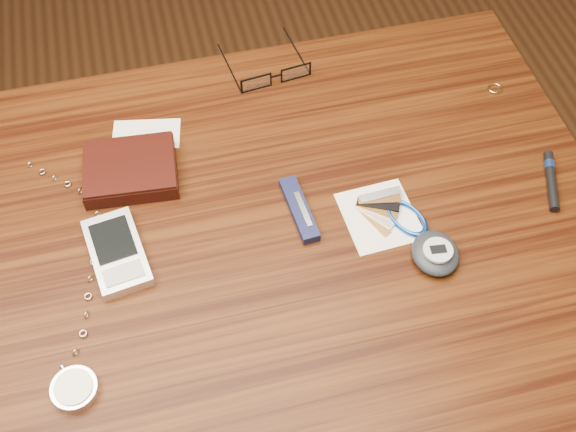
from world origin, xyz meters
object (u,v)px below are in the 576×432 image
notepad_keys (392,215)px  wallet_and_card (131,169)px  eyeglasses (274,75)px  pocket_knife (299,209)px  pedometer (435,253)px  pda_phone (117,252)px  desk (229,296)px  pocket_watch (75,378)px

notepad_keys → wallet_and_card: bearing=154.7°
eyeglasses → pocket_knife: size_ratio=1.23×
eyeglasses → pedometer: bearing=-71.1°
eyeglasses → pda_phone: (-0.25, -0.25, -0.00)m
eyeglasses → notepad_keys: bearing=-72.2°
desk → pocket_watch: (-0.18, -0.12, 0.11)m
pocket_watch → pocket_knife: (0.29, 0.16, -0.00)m
pocket_knife → desk: bearing=-159.7°
eyeglasses → pocket_watch: size_ratio=0.34×
pda_phone → pocket_knife: size_ratio=1.21×
pda_phone → pedometer: (0.37, -0.09, 0.00)m
wallet_and_card → notepad_keys: (0.31, -0.15, -0.01)m
pda_phone → wallet_and_card: bearing=75.6°
pocket_watch → notepad_keys: pocket_watch is taller
eyeglasses → desk: bearing=-115.0°
eyeglasses → wallet_and_card: bearing=-150.1°
pedometer → notepad_keys: 0.08m
pda_phone → pocket_knife: bearing=2.8°
wallet_and_card → pedometer: bearing=-32.5°
desk → eyeglasses: eyeglasses is taller
eyeglasses → pocket_knife: 0.24m
wallet_and_card → pocket_watch: 0.29m
eyeglasses → pocket_watch: (-0.31, -0.40, -0.00)m
desk → pedometer: pedometer is taller
desk → pda_phone: 0.17m
wallet_and_card → eyeglasses: bearing=29.9°
notepad_keys → pocket_knife: (-0.11, 0.04, 0.00)m
wallet_and_card → pocket_watch: wallet_and_card is taller
pocket_watch → pedometer: bearing=7.3°
notepad_keys → pocket_knife: pocket_knife is taller
notepad_keys → pocket_watch: bearing=-162.7°
wallet_and_card → eyeglasses: 0.26m
desk → wallet_and_card: 0.21m
pocket_knife → pocket_watch: bearing=-151.0°
desk → pedometer: (0.25, -0.07, 0.11)m
desk → pda_phone: pda_phone is taller
eyeglasses → pedometer: pedometer is taller
pedometer → wallet_and_card: bearing=147.5°
notepad_keys → pocket_knife: size_ratio=1.12×
wallet_and_card → pedometer: size_ratio=2.19×
wallet_and_card → pedometer: same height
pocket_watch → wallet_and_card: bearing=71.2°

